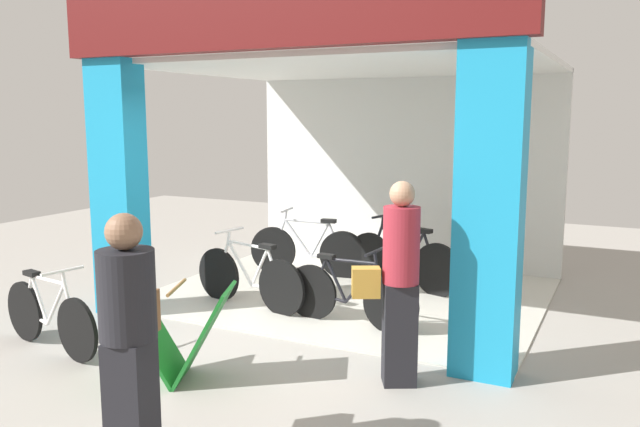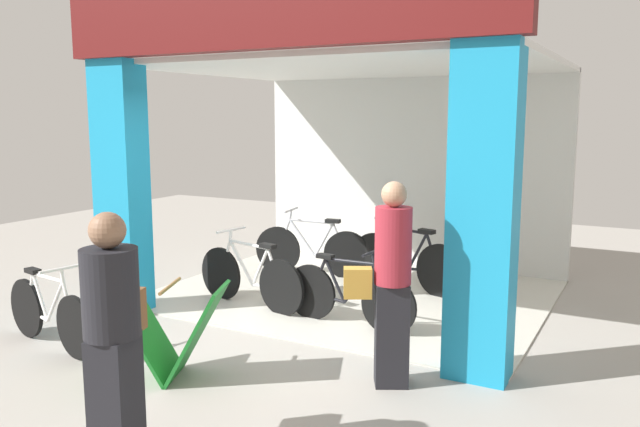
# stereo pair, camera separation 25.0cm
# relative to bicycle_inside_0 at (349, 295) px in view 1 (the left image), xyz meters

# --- Properties ---
(ground_plane) EXTENTS (17.21, 17.21, 0.00)m
(ground_plane) POSITION_rel_bicycle_inside_0_xyz_m (-0.48, -0.67, -0.34)
(ground_plane) COLOR #9E9991
(ground_plane) RESTS_ON ground
(shop_facade) EXTENTS (4.81, 4.04, 3.71)m
(shop_facade) POSITION_rel_bicycle_inside_0_xyz_m (-0.48, 1.03, 1.59)
(shop_facade) COLOR beige
(shop_facade) RESTS_ON ground
(bicycle_inside_0) EXTENTS (1.56, 0.43, 0.86)m
(bicycle_inside_0) POSITION_rel_bicycle_inside_0_xyz_m (0.00, 0.00, 0.00)
(bicycle_inside_0) COLOR black
(bicycle_inside_0) RESTS_ON ground
(bicycle_inside_1) EXTENTS (1.67, 0.58, 0.95)m
(bicycle_inside_1) POSITION_rel_bicycle_inside_0_xyz_m (0.03, 1.64, 0.03)
(bicycle_inside_1) COLOR black
(bicycle_inside_1) RESTS_ON ground
(bicycle_inside_2) EXTENTS (1.62, 0.46, 0.90)m
(bicycle_inside_2) POSITION_rel_bicycle_inside_0_xyz_m (-1.31, 0.09, 0.02)
(bicycle_inside_2) COLOR black
(bicycle_inside_2) RESTS_ON ground
(bicycle_inside_3) EXTENTS (1.69, 0.46, 0.93)m
(bicycle_inside_3) POSITION_rel_bicycle_inside_0_xyz_m (-1.38, 1.72, 0.03)
(bicycle_inside_3) COLOR black
(bicycle_inside_3) RESTS_ON ground
(bicycle_parked_0) EXTENTS (1.50, 0.43, 0.84)m
(bicycle_parked_0) POSITION_rel_bicycle_inside_0_xyz_m (-2.28, -1.91, -0.01)
(bicycle_parked_0) COLOR black
(bicycle_parked_0) RESTS_ON ground
(sandwich_board_sign) EXTENTS (1.04, 0.81, 0.83)m
(sandwich_board_sign) POSITION_rel_bicycle_inside_0_xyz_m (-0.74, -1.92, 0.07)
(sandwich_board_sign) COLOR #197226
(sandwich_board_sign) RESTS_ON ground
(pedestrian_0) EXTENTS (0.59, 0.45, 1.71)m
(pedestrian_0) POSITION_rel_bicycle_inside_0_xyz_m (0.94, -1.16, 0.53)
(pedestrian_0) COLOR black
(pedestrian_0) RESTS_ON ground
(pedestrian_1) EXTENTS (0.44, 0.59, 1.65)m
(pedestrian_1) POSITION_rel_bicycle_inside_0_xyz_m (-0.12, -3.14, 0.52)
(pedestrian_1) COLOR black
(pedestrian_1) RESTS_ON ground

